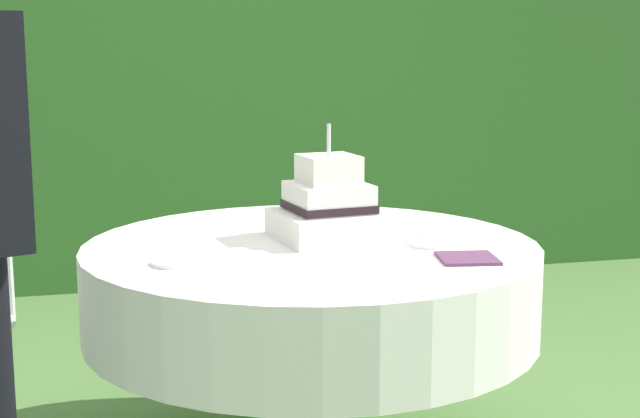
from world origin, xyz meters
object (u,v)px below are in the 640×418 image
object	(u,v)px
cake_table	(311,288)
wedding_cake	(329,208)
serving_plate_far	(439,232)
napkin_stack	(468,258)
serving_plate_near	(177,262)
serving_plate_left	(431,243)

from	to	relation	value
cake_table	wedding_cake	size ratio (longest dim) A/B	3.85
wedding_cake	serving_plate_far	xyz separation A→B (m)	(0.36, -0.01, -0.09)
napkin_stack	serving_plate_far	bearing A→B (deg)	81.07
cake_table	serving_plate_near	world-z (taller)	serving_plate_near
cake_table	serving_plate_near	distance (m)	0.47
wedding_cake	serving_plate_far	distance (m)	0.37
serving_plate_near	cake_table	bearing A→B (deg)	21.95
serving_plate_near	serving_plate_left	bearing A→B (deg)	4.75
cake_table	serving_plate_near	size ratio (longest dim) A/B	9.63
cake_table	serving_plate_near	xyz separation A→B (m)	(-0.42, -0.17, 0.14)
serving_plate_far	serving_plate_left	world-z (taller)	same
serving_plate_far	serving_plate_near	bearing A→B (deg)	-165.59
wedding_cake	serving_plate_near	size ratio (longest dim) A/B	2.50
serving_plate_near	serving_plate_left	world-z (taller)	same
cake_table	serving_plate_left	xyz separation A→B (m)	(0.34, -0.10, 0.14)
cake_table	wedding_cake	distance (m)	0.25
napkin_stack	serving_plate_near	bearing A→B (deg)	169.70
serving_plate_far	serving_plate_left	bearing A→B (deg)	-119.60
serving_plate_near	serving_plate_far	world-z (taller)	same
wedding_cake	napkin_stack	world-z (taller)	wedding_cake
wedding_cake	napkin_stack	bearing A→B (deg)	-50.76
serving_plate_near	serving_plate_left	xyz separation A→B (m)	(0.76, 0.06, 0.00)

